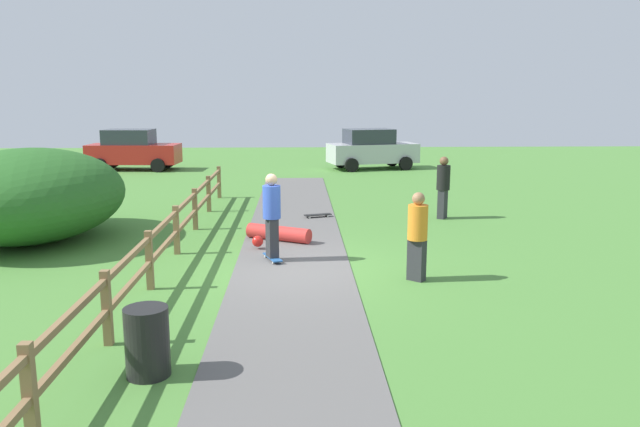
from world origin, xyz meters
TOP-DOWN VIEW (x-y plane):
  - ground_plane at (0.00, 0.00)m, footprint 60.00×60.00m
  - asphalt_path at (0.00, 0.00)m, footprint 2.40×28.00m
  - wooden_fence at (-2.60, 0.00)m, footprint 0.12×18.12m
  - bush_large at (-6.41, 2.77)m, footprint 4.42×5.30m
  - trash_bin at (-1.80, -4.87)m, footprint 0.56×0.56m
  - skater_riding at (-0.44, 0.58)m, footprint 0.49×0.82m
  - skater_fallen at (-0.39, 2.38)m, footprint 1.63×1.52m
  - skateboard_loose at (0.69, 5.33)m, footprint 0.82×0.44m
  - bystander_orange at (2.39, -0.90)m, footprint 0.54×0.54m
  - bystander_black at (4.28, 5.10)m, footprint 0.53×0.53m
  - parked_car_silver at (3.68, 17.33)m, footprint 4.48×2.71m
  - parked_car_red at (-7.68, 17.34)m, footprint 4.28×2.16m

SIDE VIEW (x-z plane):
  - ground_plane at x=0.00m, z-range 0.00..0.00m
  - asphalt_path at x=0.00m, z-range 0.00..0.02m
  - skateboard_loose at x=0.69m, z-range 0.05..0.13m
  - skater_fallen at x=-0.39m, z-range 0.02..0.38m
  - trash_bin at x=-1.80m, z-range 0.00..0.90m
  - wooden_fence at x=-2.60m, z-range 0.12..1.22m
  - bystander_orange at x=2.39m, z-range 0.09..1.80m
  - parked_car_silver at x=3.68m, z-range 0.00..1.92m
  - parked_car_red at x=-7.68m, z-range 0.00..1.92m
  - bystander_black at x=4.28m, z-range 0.10..1.89m
  - skater_riding at x=-0.44m, z-range 0.13..2.01m
  - bush_large at x=-6.41m, z-range 0.00..2.26m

